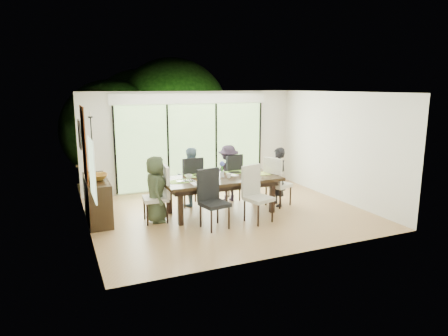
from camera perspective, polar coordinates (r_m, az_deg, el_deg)
name	(u,v)px	position (r m, az deg, el deg)	size (l,w,h in m)	color
floor	(228,213)	(9.11, 0.62, -6.49)	(6.00, 5.00, 0.01)	#91623A
ceiling	(229,92)	(8.66, 0.66, 10.80)	(6.00, 5.00, 0.01)	white
wall_back	(192,141)	(11.10, -4.59, 3.93)	(6.00, 0.02, 2.70)	silver
wall_front	(290,178)	(6.61, 9.43, -1.47)	(6.00, 0.02, 2.70)	white
wall_left	(85,165)	(8.08, -19.30, 0.41)	(0.02, 5.00, 2.70)	white
wall_right	(339,147)	(10.36, 16.09, 2.96)	(0.02, 5.00, 2.70)	beige
glass_doors	(193,146)	(11.09, -4.51, 3.14)	(4.20, 0.02, 2.30)	#598C3F
blinds_header	(192,98)	(10.96, -4.61, 9.87)	(4.40, 0.06, 0.28)	white
mullion_a	(115,151)	(10.61, -15.31, 2.38)	(0.05, 0.04, 2.30)	black
mullion_b	(168,148)	(10.88, -8.00, 2.90)	(0.05, 0.04, 2.30)	black
mullion_c	(216,145)	(11.32, -1.13, 3.35)	(0.05, 0.04, 2.30)	black
mullion_d	(260,142)	(11.91, 5.14, 3.72)	(0.05, 0.04, 2.30)	black
side_window	(92,169)	(6.88, -18.33, -0.12)	(0.02, 0.90, 1.00)	#8CAD7F
deck	(183,183)	(12.20, -5.82, -2.09)	(6.00, 1.80, 0.10)	#513122
rail_top	(175,159)	(12.82, -6.94, 1.30)	(6.00, 0.08, 0.06)	#503422
foliage_left	(112,130)	(13.31, -15.75, 5.20)	(3.20, 3.20, 3.20)	#14380F
foliage_mid	(173,116)	(14.31, -7.33, 7.41)	(4.00, 4.00, 4.00)	#14380F
foliage_right	(228,131)	(14.21, 0.65, 5.29)	(2.80, 2.80, 2.80)	#14380F
foliage_far	(141,120)	(14.76, -11.82, 6.69)	(3.60, 3.60, 3.60)	#14380F
table_top	(221,179)	(8.93, -0.46, -1.59)	(2.63, 1.20, 0.07)	black
table_apron	(221,183)	(8.95, -0.45, -2.21)	(2.41, 0.98, 0.11)	black
table_leg_fl	(181,208)	(8.29, -6.23, -5.64)	(0.10, 0.10, 0.75)	black
table_leg_fr	(272,196)	(9.12, 6.89, -4.05)	(0.10, 0.10, 0.75)	black
table_leg_bl	(169,197)	(9.09, -7.82, -4.14)	(0.10, 0.10, 0.75)	black
table_leg_br	(255,188)	(9.85, 4.39, -2.82)	(0.10, 0.10, 0.75)	black
chair_left_end	(155,194)	(8.53, -9.81, -3.69)	(0.50, 0.50, 1.20)	silver
chair_right_end	(279,181)	(9.63, 7.81, -1.85)	(0.50, 0.50, 1.20)	silver
chair_far_left	(190,181)	(9.59, -4.90, -1.84)	(0.50, 0.50, 1.20)	black
chair_far_right	(228,177)	(9.94, 0.58, -1.32)	(0.50, 0.50, 1.20)	black
chair_near_left	(215,199)	(8.01, -1.36, -4.52)	(0.50, 0.50, 1.20)	black
chair_near_right	(259,194)	(8.42, 4.99, -3.76)	(0.50, 0.50, 1.20)	beige
person_left_end	(156,189)	(8.51, -9.71, -3.00)	(0.66, 0.41, 1.41)	#39432D
person_right_end	(278,177)	(9.60, 7.73, -1.26)	(0.66, 0.41, 1.41)	black
person_far_left	(190,177)	(9.55, -4.87, -1.26)	(0.66, 0.41, 1.41)	#6D889E
person_far_right	(228,173)	(9.90, 0.63, -0.76)	(0.66, 0.41, 1.41)	#2C2131
placemat_left	(180,181)	(8.61, -6.30, -1.92)	(0.48, 0.35, 0.01)	#94C646
placemat_right	(258,174)	(9.32, 4.94, -0.85)	(0.48, 0.35, 0.01)	#A9BF44
placemat_far_l	(196,176)	(9.13, -4.03, -1.09)	(0.48, 0.35, 0.01)	#88C546
placemat_far_r	(236,172)	(9.49, 1.68, -0.57)	(0.48, 0.35, 0.01)	#82B440
placemat_paper	(202,183)	(8.45, -3.11, -2.12)	(0.48, 0.35, 0.01)	white
tablet_far_l	(201,175)	(9.11, -3.34, -1.04)	(0.28, 0.20, 0.01)	black
tablet_far_r	(235,172)	(9.43, 1.53, -0.61)	(0.26, 0.19, 0.01)	black
papers	(250,175)	(9.16, 3.71, -1.05)	(0.33, 0.24, 0.00)	white
platter_base	(202,182)	(8.45, -3.12, -2.01)	(0.28, 0.28, 0.03)	white
platter_snacks	(202,181)	(8.44, -3.12, -1.88)	(0.22, 0.22, 0.02)	orange
vase	(222,174)	(8.97, -0.28, -0.88)	(0.09, 0.09, 0.13)	silver
hyacinth_stems	(222,168)	(8.94, -0.29, -0.06)	(0.04, 0.04, 0.18)	#337226
hyacinth_blooms	(222,164)	(8.92, -0.29, 0.62)	(0.12, 0.12, 0.12)	#4F58C6
laptop	(186,181)	(8.54, -5.47, -1.93)	(0.36, 0.23, 0.03)	silver
cup_a	(189,177)	(8.81, -5.04, -1.25)	(0.14, 0.14, 0.11)	white
cup_b	(229,176)	(8.88, 0.69, -1.12)	(0.11, 0.11, 0.10)	white
cup_c	(251,172)	(9.33, 3.85, -0.51)	(0.14, 0.14, 0.11)	white
book	(230,176)	(9.06, 0.88, -1.12)	(0.18, 0.25, 0.02)	white
sideboard	(97,199)	(8.99, -17.66, -4.28)	(0.45, 1.61, 0.90)	black
bowl	(96,177)	(8.77, -17.80, -1.23)	(0.48, 0.48, 0.12)	olive
candlestick_base	(94,174)	(9.22, -18.06, -0.89)	(0.10, 0.10, 0.04)	black
candlestick_shaft	(92,146)	(9.11, -18.31, 3.00)	(0.02, 0.02, 1.26)	black
candlestick_pan	(90,117)	(9.04, -18.56, 6.91)	(0.10, 0.10, 0.03)	black
candle	(90,114)	(9.04, -18.58, 7.29)	(0.04, 0.04, 0.10)	silver
tapestry	(84,144)	(8.42, -19.39, 3.26)	(0.02, 1.00, 1.50)	maroon
art_frame	(79,134)	(9.70, -19.96, 4.54)	(0.03, 0.55, 0.65)	black
art_canvas	(80,134)	(9.70, -19.84, 4.55)	(0.01, 0.45, 0.55)	#17444A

